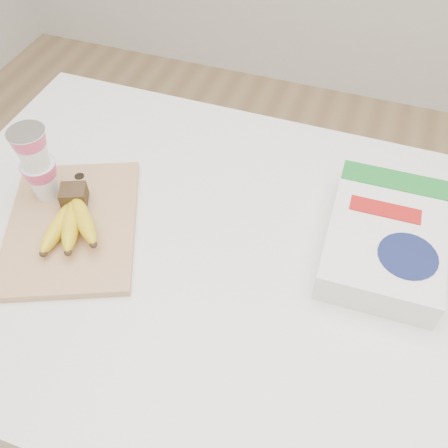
% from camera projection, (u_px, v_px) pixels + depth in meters
% --- Properties ---
extents(room, '(4.00, 4.00, 4.00)m').
position_uv_depth(room, '(244.00, 47.00, 0.60)').
color(room, tan).
rests_on(room, ground).
extents(table, '(1.25, 0.83, 0.94)m').
position_uv_depth(table, '(233.00, 368.00, 1.26)').
color(table, white).
rests_on(table, ground).
extents(cutting_board, '(0.35, 0.39, 0.02)m').
position_uv_depth(cutting_board, '(72.00, 225.00, 0.95)').
color(cutting_board, tan).
rests_on(cutting_board, table).
extents(bananas, '(0.14, 0.17, 0.05)m').
position_uv_depth(bananas, '(72.00, 219.00, 0.92)').
color(bananas, '#382816').
rests_on(bananas, cutting_board).
extents(yogurt_stack, '(0.07, 0.07, 0.16)m').
position_uv_depth(yogurt_stack, '(37.00, 162.00, 0.92)').
color(yogurt_stack, white).
rests_on(yogurt_stack, cutting_board).
extents(cereal_box, '(0.21, 0.30, 0.07)m').
position_uv_depth(cereal_box, '(385.00, 237.00, 0.90)').
color(cereal_box, white).
rests_on(cereal_box, table).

